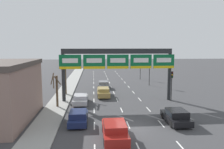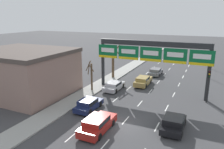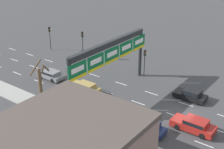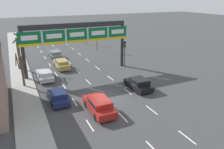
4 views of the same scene
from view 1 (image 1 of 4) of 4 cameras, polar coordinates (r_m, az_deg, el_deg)
name	(u,v)px [view 1 (image 1 of 4)]	position (r m, az deg, el deg)	size (l,w,h in m)	color
ground_plane	(130,129)	(21.01, 4.69, -13.91)	(220.00, 220.00, 0.00)	#3D3D3F
sidewalk_left	(42,131)	(21.23, -17.80, -13.79)	(2.80, 110.00, 0.15)	#999993
lane_dashes	(115,96)	(33.83, 0.86, -5.62)	(6.72, 67.00, 0.01)	white
sign_gantry	(118,60)	(29.97, 1.48, 3.78)	(15.77, 0.70, 7.31)	#232628
car_gold	(103,92)	(33.41, -2.27, -4.50)	(1.83, 4.64, 1.38)	#A88947
car_black	(176,116)	(22.98, 16.43, -10.32)	(1.95, 4.12, 1.41)	black
car_silver	(81,99)	(29.54, -8.19, -6.27)	(1.90, 4.40, 1.25)	#B7B7BC
car_navy	(78,117)	(22.20, -8.82, -10.84)	(1.81, 4.15, 1.32)	#19234C
car_red	(115,130)	(18.56, 0.70, -14.25)	(1.97, 4.73, 1.45)	maroon
car_grey	(103,84)	(40.18, -2.24, -2.56)	(1.91, 4.20, 1.26)	slate
traffic_light_near_gantry	(150,68)	(42.87, 9.78, 1.66)	(0.30, 0.35, 4.80)	black
traffic_light_mid_block	(172,80)	(31.29, 15.34, -1.36)	(0.30, 0.35, 4.18)	black
traffic_light_far_end	(140,66)	(50.62, 7.43, 2.22)	(0.30, 0.35, 4.34)	black
tree_bare_closest	(65,75)	(35.00, -12.10, -0.24)	(2.05, 2.42, 5.80)	brown
tree_bare_second	(56,89)	(27.95, -14.31, -3.67)	(1.25, 1.25, 4.16)	brown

